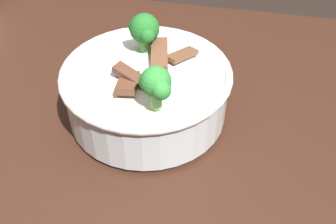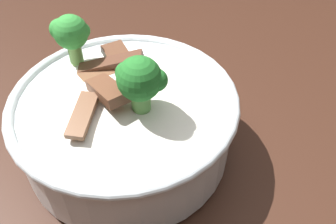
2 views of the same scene
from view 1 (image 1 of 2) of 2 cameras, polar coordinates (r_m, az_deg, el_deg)
The scene contains 2 objects.
dining_table at distance 0.75m, azimuth -17.04°, elevation -9.27°, with size 1.42×0.94×0.78m.
rice_bowl at distance 0.62m, azimuth -3.04°, elevation 3.68°, with size 0.26×0.26×0.16m.
Camera 1 is at (-0.30, 0.39, 1.23)m, focal length 42.79 mm.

